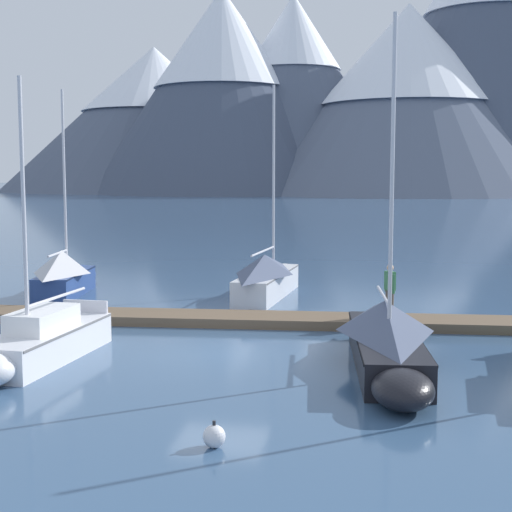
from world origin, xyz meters
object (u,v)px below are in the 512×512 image
at_px(sailboat_second_berth, 38,342).
at_px(mooring_buoy_channel_marker, 214,436).
at_px(person_on_dock, 390,287).
at_px(sailboat_mid_dock_port, 268,275).
at_px(sailboat_mid_dock_starboard, 387,339).
at_px(sailboat_nearest_berth, 66,273).

distance_m(sailboat_second_berth, mooring_buoy_channel_marker, 7.69).
bearing_deg(person_on_dock, sailboat_mid_dock_port, 132.51).
bearing_deg(sailboat_mid_dock_port, sailboat_mid_dock_starboard, -66.59).
bearing_deg(mooring_buoy_channel_marker, sailboat_second_berth, 138.41).
distance_m(sailboat_nearest_berth, mooring_buoy_channel_marker, 18.35).
height_order(sailboat_mid_dock_port, person_on_dock, sailboat_mid_dock_port).
relative_size(sailboat_mid_dock_port, mooring_buoy_channel_marker, 17.06).
bearing_deg(sailboat_mid_dock_port, sailboat_second_berth, -110.60).
relative_size(sailboat_mid_dock_port, person_on_dock, 4.95).
height_order(sailboat_nearest_berth, sailboat_mid_dock_port, sailboat_mid_dock_port).
bearing_deg(sailboat_mid_dock_starboard, sailboat_nearest_berth, 142.57).
bearing_deg(sailboat_mid_dock_port, mooring_buoy_channel_marker, -84.93).
xyz_separation_m(sailboat_mid_dock_port, mooring_buoy_channel_marker, (1.46, -16.50, -0.64)).
bearing_deg(sailboat_mid_dock_starboard, sailboat_second_berth, -174.28).
distance_m(sailboat_mid_dock_port, sailboat_mid_dock_starboard, 11.45).
relative_size(person_on_dock, mooring_buoy_channel_marker, 3.45).
xyz_separation_m(sailboat_nearest_berth, sailboat_mid_dock_starboard, (12.64, -9.67, -0.10)).
xyz_separation_m(person_on_dock, mooring_buoy_channel_marker, (-3.21, -11.39, -1.05)).
relative_size(sailboat_nearest_berth, person_on_dock, 4.82).
bearing_deg(sailboat_nearest_berth, sailboat_mid_dock_port, 5.93).
bearing_deg(sailboat_second_berth, mooring_buoy_channel_marker, -41.59).
distance_m(sailboat_second_berth, person_on_dock, 10.97).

